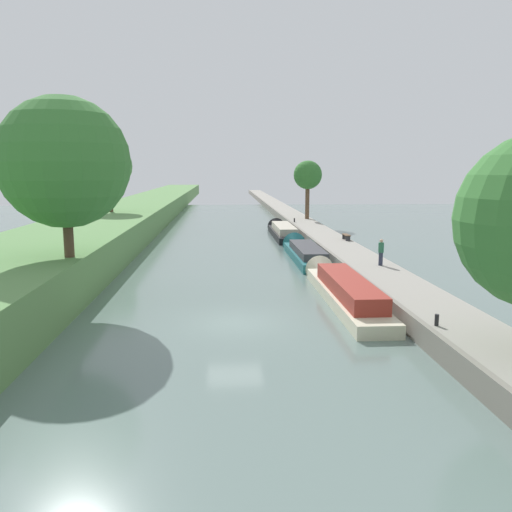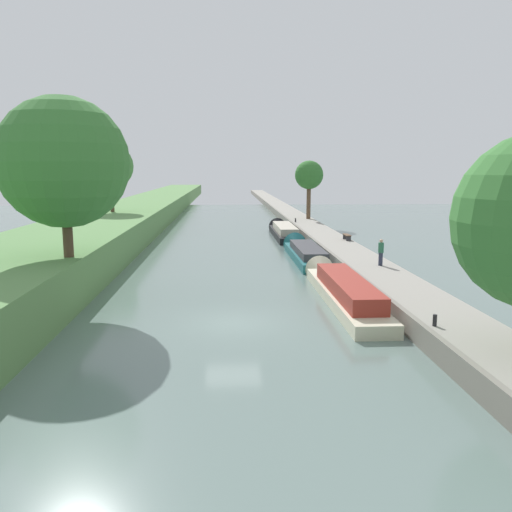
{
  "view_description": "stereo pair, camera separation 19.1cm",
  "coord_description": "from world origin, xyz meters",
  "px_view_note": "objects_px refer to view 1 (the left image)",
  "views": [
    {
      "loc": [
        -0.47,
        -22.49,
        6.82
      ],
      "look_at": [
        1.75,
        12.26,
        1.0
      ],
      "focal_mm": 36.33,
      "sensor_mm": 36.0,
      "label": 1
    },
    {
      "loc": [
        -0.28,
        -22.5,
        6.82
      ],
      "look_at": [
        1.75,
        12.26,
        1.0
      ],
      "focal_mm": 36.33,
      "sensor_mm": 36.0,
      "label": 2
    }
  ],
  "objects_px": {
    "narrowboat_cream": "(343,289)",
    "park_bench": "(346,236)",
    "narrowboat_teal": "(304,252)",
    "mooring_bollard_near": "(437,320)",
    "person_walking": "(381,252)",
    "narrowboat_black": "(282,231)",
    "mooring_bollard_far": "(294,220)"
  },
  "relations": [
    {
      "from": "park_bench",
      "to": "narrowboat_teal",
      "type": "bearing_deg",
      "value": -139.54
    },
    {
      "from": "mooring_bollard_far",
      "to": "park_bench",
      "type": "height_order",
      "value": "park_bench"
    },
    {
      "from": "narrowboat_teal",
      "to": "mooring_bollard_far",
      "type": "relative_size",
      "value": 26.97
    },
    {
      "from": "mooring_bollard_near",
      "to": "mooring_bollard_far",
      "type": "relative_size",
      "value": 1.0
    },
    {
      "from": "narrowboat_cream",
      "to": "mooring_bollard_near",
      "type": "bearing_deg",
      "value": -76.91
    },
    {
      "from": "narrowboat_cream",
      "to": "narrowboat_teal",
      "type": "bearing_deg",
      "value": 90.06
    },
    {
      "from": "narrowboat_teal",
      "to": "person_walking",
      "type": "distance_m",
      "value": 9.11
    },
    {
      "from": "narrowboat_black",
      "to": "mooring_bollard_far",
      "type": "relative_size",
      "value": 28.77
    },
    {
      "from": "narrowboat_cream",
      "to": "narrowboat_black",
      "type": "xyz_separation_m",
      "value": [
        -0.17,
        26.63,
        -0.04
      ]
    },
    {
      "from": "narrowboat_black",
      "to": "person_walking",
      "type": "bearing_deg",
      "value": -80.47
    },
    {
      "from": "narrowboat_black",
      "to": "person_walking",
      "type": "xyz_separation_m",
      "value": [
        3.67,
        -21.87,
        1.25
      ]
    },
    {
      "from": "person_walking",
      "to": "mooring_bollard_far",
      "type": "height_order",
      "value": "person_walking"
    },
    {
      "from": "mooring_bollard_far",
      "to": "park_bench",
      "type": "relative_size",
      "value": 0.3
    },
    {
      "from": "narrowboat_teal",
      "to": "narrowboat_black",
      "type": "xyz_separation_m",
      "value": [
        -0.16,
        13.56,
        0.06
      ]
    },
    {
      "from": "narrowboat_cream",
      "to": "park_bench",
      "type": "distance_m",
      "value": 17.16
    },
    {
      "from": "person_walking",
      "to": "park_bench",
      "type": "bearing_deg",
      "value": 86.83
    },
    {
      "from": "narrowboat_black",
      "to": "park_bench",
      "type": "distance_m",
      "value": 10.92
    },
    {
      "from": "narrowboat_cream",
      "to": "park_bench",
      "type": "height_order",
      "value": "narrowboat_cream"
    },
    {
      "from": "person_walking",
      "to": "mooring_bollard_far",
      "type": "relative_size",
      "value": 3.69
    },
    {
      "from": "narrowboat_cream",
      "to": "mooring_bollard_near",
      "type": "relative_size",
      "value": 29.99
    },
    {
      "from": "mooring_bollard_far",
      "to": "narrowboat_teal",
      "type": "bearing_deg",
      "value": -95.54
    },
    {
      "from": "person_walking",
      "to": "mooring_bollard_far",
      "type": "distance_m",
      "value": 27.29
    },
    {
      "from": "narrowboat_cream",
      "to": "mooring_bollard_near",
      "type": "height_order",
      "value": "narrowboat_cream"
    },
    {
      "from": "narrowboat_teal",
      "to": "narrowboat_black",
      "type": "height_order",
      "value": "narrowboat_teal"
    },
    {
      "from": "narrowboat_teal",
      "to": "park_bench",
      "type": "xyz_separation_m",
      "value": [
        4.17,
        3.56,
        0.78
      ]
    },
    {
      "from": "narrowboat_cream",
      "to": "mooring_bollard_near",
      "type": "xyz_separation_m",
      "value": [
        1.82,
        -7.84,
        0.57
      ]
    },
    {
      "from": "narrowboat_cream",
      "to": "mooring_bollard_far",
      "type": "xyz_separation_m",
      "value": [
        1.82,
        32.0,
        0.57
      ]
    },
    {
      "from": "narrowboat_teal",
      "to": "mooring_bollard_near",
      "type": "height_order",
      "value": "mooring_bollard_near"
    },
    {
      "from": "narrowboat_teal",
      "to": "mooring_bollard_near",
      "type": "xyz_separation_m",
      "value": [
        1.84,
        -20.92,
        0.66
      ]
    },
    {
      "from": "person_walking",
      "to": "park_bench",
      "type": "height_order",
      "value": "person_walking"
    },
    {
      "from": "narrowboat_cream",
      "to": "mooring_bollard_far",
      "type": "relative_size",
      "value": 29.99
    },
    {
      "from": "person_walking",
      "to": "mooring_bollard_near",
      "type": "height_order",
      "value": "person_walking"
    }
  ]
}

